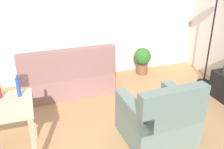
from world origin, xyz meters
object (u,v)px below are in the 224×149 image
at_px(couch, 67,77).
at_px(potted_plant, 142,59).
at_px(bottle_blue, 18,87).
at_px(torchiere_lamp, 215,12).
at_px(armchair, 159,119).

relative_size(couch, potted_plant, 2.89).
xyz_separation_m(couch, potted_plant, (1.67, 0.31, 0.02)).
relative_size(potted_plant, bottle_blue, 2.02).
xyz_separation_m(torchiere_lamp, armchair, (-1.72, -1.26, -1.09)).
bearing_deg(couch, bottle_blue, 59.53).
bearing_deg(torchiere_lamp, couch, 168.90).
relative_size(torchiere_lamp, armchair, 1.96).
height_order(armchair, bottle_blue, bottle_blue).
xyz_separation_m(torchiere_lamp, potted_plant, (-0.98, 0.83, -1.08)).
bearing_deg(potted_plant, armchair, -109.40).
distance_m(couch, armchair, 2.01).
distance_m(potted_plant, bottle_blue, 3.01).
bearing_deg(torchiere_lamp, bottle_blue, -166.69).
xyz_separation_m(couch, torchiere_lamp, (2.65, -0.52, 1.10)).
distance_m(torchiere_lamp, armchair, 2.40).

